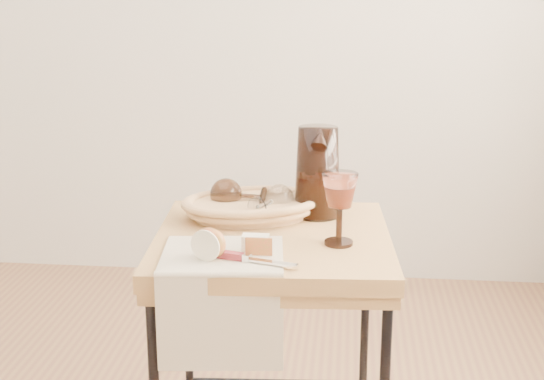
# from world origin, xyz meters

# --- Properties ---
(side_table) EXTENTS (0.62, 0.62, 0.74)m
(side_table) POSITION_xyz_m (0.64, 0.20, 0.37)
(side_table) COLOR brown
(side_table) RESTS_ON floor
(tea_towel) EXTENTS (0.30, 0.28, 0.01)m
(tea_towel) POSITION_xyz_m (0.54, 0.03, 0.74)
(tea_towel) COLOR beige
(tea_towel) RESTS_ON side_table
(bread_basket) EXTENTS (0.39, 0.33, 0.05)m
(bread_basket) POSITION_xyz_m (0.57, 0.33, 0.77)
(bread_basket) COLOR #A3794F
(bread_basket) RESTS_ON side_table
(goblet_lying_a) EXTENTS (0.16, 0.11, 0.09)m
(goblet_lying_a) POSITION_xyz_m (0.54, 0.35, 0.79)
(goblet_lying_a) COLOR #4F3727
(goblet_lying_a) RESTS_ON bread_basket
(goblet_lying_b) EXTENTS (0.13, 0.15, 0.08)m
(goblet_lying_b) POSITION_xyz_m (0.62, 0.31, 0.79)
(goblet_lying_b) COLOR white
(goblet_lying_b) RESTS_ON bread_basket
(pitcher) EXTENTS (0.20, 0.26, 0.28)m
(pitcher) POSITION_xyz_m (0.74, 0.37, 0.86)
(pitcher) COLOR black
(pitcher) RESTS_ON side_table
(wine_goblet) EXTENTS (0.11, 0.11, 0.18)m
(wine_goblet) POSITION_xyz_m (0.80, 0.14, 0.83)
(wine_goblet) COLOR white
(wine_goblet) RESTS_ON side_table
(apple_half) EXTENTS (0.09, 0.06, 0.07)m
(apple_half) POSITION_xyz_m (0.51, 0.00, 0.78)
(apple_half) COLOR red
(apple_half) RESTS_ON tea_towel
(apple_wedge) EXTENTS (0.06, 0.03, 0.04)m
(apple_wedge) POSITION_xyz_m (0.61, 0.05, 0.77)
(apple_wedge) COLOR white
(apple_wedge) RESTS_ON tea_towel
(table_knife) EXTENTS (0.20, 0.08, 0.02)m
(table_knife) POSITION_xyz_m (0.61, -0.01, 0.75)
(table_knife) COLOR silver
(table_knife) RESTS_ON tea_towel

